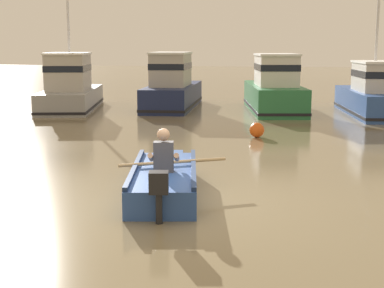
% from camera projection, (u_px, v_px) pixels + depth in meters
% --- Properties ---
extents(ground_plane, '(120.00, 120.00, 0.00)m').
position_uv_depth(ground_plane, '(172.00, 202.00, 9.36)').
color(ground_plane, '#7A6B4C').
extents(rowboat_with_person, '(1.80, 3.72, 1.19)m').
position_uv_depth(rowboat_with_person, '(164.00, 179.00, 9.87)').
color(rowboat_with_person, '#2D519E').
rests_on(rowboat_with_person, ground).
extents(moored_boat_grey, '(3.18, 6.02, 4.31)m').
position_uv_depth(moored_boat_grey, '(70.00, 89.00, 22.64)').
color(moored_boat_grey, gray).
rests_on(moored_boat_grey, ground).
extents(moored_boat_navy, '(2.14, 5.93, 2.30)m').
position_uv_depth(moored_boat_navy, '(172.00, 88.00, 23.15)').
color(moored_boat_navy, '#19234C').
rests_on(moored_boat_navy, ground).
extents(moored_boat_green, '(2.86, 5.89, 2.25)m').
position_uv_depth(moored_boat_green, '(274.00, 90.00, 22.03)').
color(moored_boat_green, '#287042').
rests_on(moored_boat_green, ground).
extents(moored_boat_blue, '(2.46, 5.64, 4.86)m').
position_uv_depth(moored_boat_blue, '(374.00, 95.00, 20.80)').
color(moored_boat_blue, '#2D519E').
rests_on(moored_boat_blue, ground).
extents(mooring_buoy, '(0.42, 0.42, 0.42)m').
position_uv_depth(mooring_buoy, '(257.00, 130.00, 15.86)').
color(mooring_buoy, '#E55919').
rests_on(mooring_buoy, ground).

